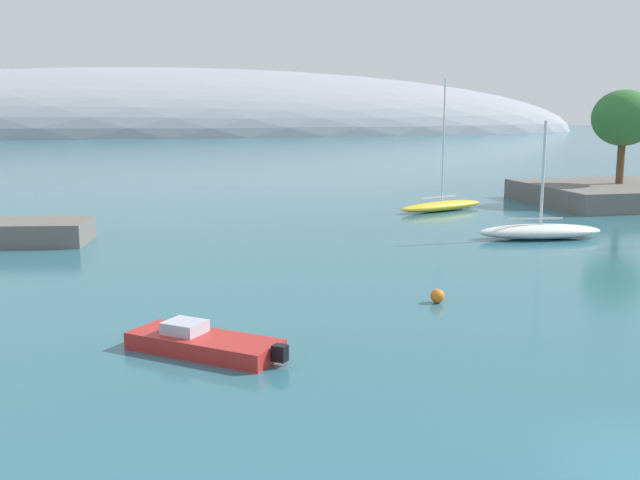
{
  "coord_description": "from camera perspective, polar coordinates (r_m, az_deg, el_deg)",
  "views": [
    {
      "loc": [
        -10.72,
        -13.04,
        7.89
      ],
      "look_at": [
        -2.65,
        22.28,
        1.44
      ],
      "focal_mm": 41.67,
      "sensor_mm": 36.0,
      "label": 1
    }
  ],
  "objects": [
    {
      "name": "mooring_buoy_orange",
      "position": [
        30.92,
        9.0,
        -4.26
      ],
      "size": [
        0.58,
        0.58,
        0.58
      ],
      "primitive_type": "sphere",
      "color": "orange",
      "rests_on": "water"
    },
    {
      "name": "shore_outcrop",
      "position": [
        68.04,
        22.87,
        3.33
      ],
      "size": [
        17.04,
        12.9,
        1.62
      ],
      "primitive_type": "cube",
      "color": "#66605B",
      "rests_on": "ground"
    },
    {
      "name": "distant_ridge",
      "position": [
        243.1,
        -11.94,
        8.02
      ],
      "size": [
        282.16,
        89.3,
        40.74
      ],
      "primitive_type": "ellipsoid",
      "color": "#999EA8",
      "rests_on": "ground"
    },
    {
      "name": "sailboat_white_near_shore",
      "position": [
        47.34,
        16.55,
        0.69
      ],
      "size": [
        7.88,
        3.14,
        7.17
      ],
      "rotation": [
        0.0,
        0.0,
        6.16
      ],
      "color": "white",
      "rests_on": "water"
    },
    {
      "name": "sailboat_yellow_mid_mooring",
      "position": [
        58.55,
        9.33,
        2.67
      ],
      "size": [
        8.12,
        4.4,
        10.14
      ],
      "rotation": [
        0.0,
        0.0,
        0.37
      ],
      "color": "yellow",
      "rests_on": "water"
    },
    {
      "name": "tree_clump_shore",
      "position": [
        67.29,
        22.29,
        8.65
      ],
      "size": [
        5.16,
        5.16,
        7.8
      ],
      "color": "brown",
      "rests_on": "shore_outcrop"
    },
    {
      "name": "motorboat_red_outer",
      "position": [
        24.76,
        -8.93,
        -7.82
      ],
      "size": [
        5.16,
        4.71,
        0.97
      ],
      "rotation": [
        0.0,
        0.0,
        2.45
      ],
      "color": "red",
      "rests_on": "water"
    }
  ]
}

